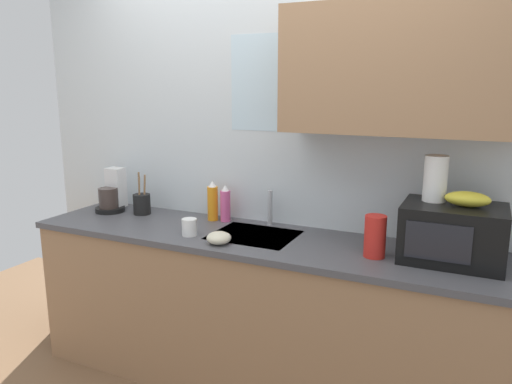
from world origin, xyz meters
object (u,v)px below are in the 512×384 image
at_px(dish_soap_bottle_pink, 225,204).
at_px(utensil_crock, 142,203).
at_px(microwave, 453,233).
at_px(small_bowl, 219,238).
at_px(coffee_maker, 112,195).
at_px(dish_soap_bottle_orange, 213,202).
at_px(mug_white, 189,227).
at_px(cereal_canister, 375,236).
at_px(banana_bunch, 468,199).
at_px(paper_towel_roll, 435,178).

xyz_separation_m(dish_soap_bottle_pink, utensil_crock, (-0.57, -0.08, -0.04)).
xyz_separation_m(microwave, small_bowl, (-1.12, -0.25, -0.10)).
bearing_deg(coffee_maker, dish_soap_bottle_pink, 6.72).
relative_size(dish_soap_bottle_orange, mug_white, 2.57).
bearing_deg(dish_soap_bottle_pink, cereal_canister, -14.74).
bearing_deg(dish_soap_bottle_orange, small_bowl, -56.13).
height_order(cereal_canister, small_bowl, cereal_canister).
xyz_separation_m(banana_bunch, dish_soap_bottle_orange, (-1.43, 0.14, -0.19)).
relative_size(cereal_canister, utensil_crock, 0.75).
xyz_separation_m(dish_soap_bottle_pink, cereal_canister, (0.96, -0.25, -0.00)).
distance_m(dish_soap_bottle_orange, utensil_crock, 0.49).
xyz_separation_m(coffee_maker, mug_white, (0.76, -0.25, -0.06)).
relative_size(paper_towel_roll, coffee_maker, 0.79).
bearing_deg(dish_soap_bottle_orange, microwave, -5.84).
distance_m(paper_towel_roll, utensil_crock, 1.79).
bearing_deg(dish_soap_bottle_orange, dish_soap_bottle_pink, 8.87).
bearing_deg(utensil_crock, small_bowl, -23.20).
bearing_deg(paper_towel_roll, dish_soap_bottle_orange, 176.00).
bearing_deg(microwave, coffee_maker, 178.36).
bearing_deg(microwave, utensil_crock, 177.81).
height_order(banana_bunch, utensil_crock, banana_bunch).
bearing_deg(coffee_maker, dish_soap_bottle_orange, 6.47).
distance_m(dish_soap_bottle_pink, mug_white, 0.35).
bearing_deg(mug_white, microwave, 8.02).
bearing_deg(dish_soap_bottle_orange, cereal_canister, -12.97).
xyz_separation_m(coffee_maker, dish_soap_bottle_pink, (0.80, 0.09, 0.00)).
relative_size(coffee_maker, dish_soap_bottle_orange, 1.15).
bearing_deg(utensil_crock, microwave, -2.19).
xyz_separation_m(dish_soap_bottle_pink, small_bowl, (0.18, -0.40, -0.07)).
xyz_separation_m(microwave, coffee_maker, (-2.09, 0.06, -0.03)).
bearing_deg(mug_white, coffee_maker, 161.82).
relative_size(dish_soap_bottle_orange, cereal_canister, 1.19).
height_order(microwave, coffee_maker, coffee_maker).
height_order(paper_towel_roll, utensil_crock, paper_towel_roll).
relative_size(cereal_canister, small_bowl, 1.58).
xyz_separation_m(microwave, dish_soap_bottle_pink, (-1.30, 0.15, -0.03)).
height_order(dish_soap_bottle_pink, mug_white, dish_soap_bottle_pink).
xyz_separation_m(banana_bunch, mug_white, (-1.39, -0.19, -0.26)).
bearing_deg(dish_soap_bottle_orange, utensil_crock, -171.83).
relative_size(dish_soap_bottle_orange, small_bowl, 1.88).
xyz_separation_m(dish_soap_bottle_orange, utensil_crock, (-0.48, -0.07, -0.05)).
xyz_separation_m(mug_white, utensil_crock, (-0.53, 0.26, 0.02)).
bearing_deg(banana_bunch, paper_towel_roll, 161.57).
relative_size(dish_soap_bottle_orange, utensil_crock, 0.89).
relative_size(paper_towel_roll, cereal_canister, 1.07).
relative_size(paper_towel_roll, small_bowl, 1.69).
height_order(microwave, cereal_canister, microwave).
xyz_separation_m(paper_towel_roll, mug_white, (-1.24, -0.24, -0.33)).
bearing_deg(microwave, mug_white, -171.98).
height_order(dish_soap_bottle_orange, cereal_canister, dish_soap_bottle_orange).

